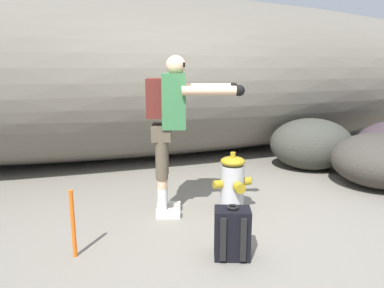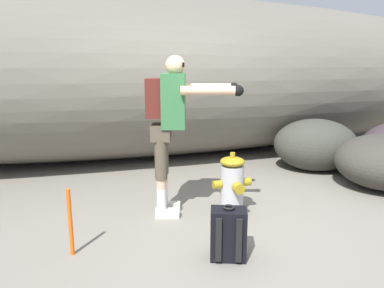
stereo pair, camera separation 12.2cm
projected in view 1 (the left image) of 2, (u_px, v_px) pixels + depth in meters
The scene contains 11 objects.
ground_plane at pixel (217, 228), 3.77m from camera, with size 56.00×56.00×0.04m, color slate.
dirt_embankment at pixel (147, 78), 6.48m from camera, with size 17.45×3.20×2.75m, color #666056.
fire_hydrant at pixel (232, 186), 4.03m from camera, with size 0.43×0.39×0.70m.
utility_worker at pixel (172, 116), 3.85m from camera, with size 1.04×0.69×1.71m.
spare_backpack at pixel (232, 233), 3.14m from camera, with size 0.35×0.35×0.47m.
boulder_large at pixel (382, 160), 4.93m from camera, with size 1.21×1.31×0.72m, color #3A3731.
boulder_small at pixel (311, 144), 5.74m from camera, with size 1.25×0.96×0.80m, color #383932.
pine_tree_left at pixel (47, 27), 12.88m from camera, with size 2.48×2.48×4.92m.
pine_tree_center at pixel (91, 24), 11.18m from camera, with size 2.38×2.38×4.94m.
pine_tree_right at pixel (169, 15), 12.82m from camera, with size 2.09×2.09×5.50m.
survey_stake at pixel (73, 224), 3.12m from camera, with size 0.04×0.04×0.60m, color #E55914.
Camera 1 is at (-1.38, -3.23, 1.63)m, focal length 34.58 mm.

